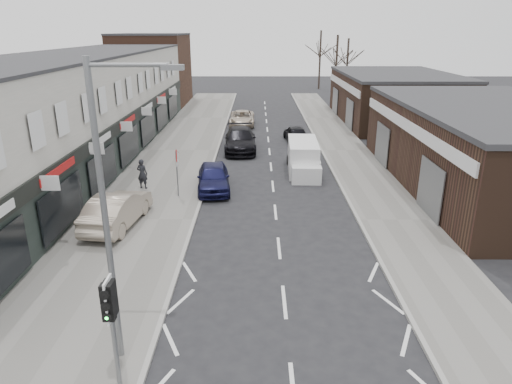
{
  "coord_description": "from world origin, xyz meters",
  "views": [
    {
      "loc": [
        -0.92,
        -11.23,
        8.67
      ],
      "look_at": [
        -0.97,
        5.72,
        2.6
      ],
      "focal_mm": 32.0,
      "sensor_mm": 36.0,
      "label": 1
    }
  ],
  "objects_px": {
    "parked_car_right_a": "(305,158)",
    "pedestrian": "(142,174)",
    "white_van": "(303,158)",
    "street_lamp": "(111,204)",
    "traffic_light": "(110,309)",
    "sedan_on_pavement": "(117,209)",
    "parked_car_left_c": "(242,118)",
    "parked_car_right_b": "(296,133)",
    "warning_sign": "(177,159)",
    "parked_car_left_b": "(240,140)",
    "parked_car_left_a": "(213,177)"
  },
  "relations": [
    {
      "from": "parked_car_left_c",
      "to": "white_van",
      "type": "bearing_deg",
      "value": -73.95
    },
    {
      "from": "street_lamp",
      "to": "sedan_on_pavement",
      "type": "height_order",
      "value": "street_lamp"
    },
    {
      "from": "street_lamp",
      "to": "pedestrian",
      "type": "bearing_deg",
      "value": 101.56
    },
    {
      "from": "sedan_on_pavement",
      "to": "parked_car_right_a",
      "type": "height_order",
      "value": "sedan_on_pavement"
    },
    {
      "from": "traffic_light",
      "to": "sedan_on_pavement",
      "type": "bearing_deg",
      "value": 106.15
    },
    {
      "from": "traffic_light",
      "to": "parked_car_left_c",
      "type": "distance_m",
      "value": 33.87
    },
    {
      "from": "warning_sign",
      "to": "pedestrian",
      "type": "height_order",
      "value": "warning_sign"
    },
    {
      "from": "traffic_light",
      "to": "sedan_on_pavement",
      "type": "xyz_separation_m",
      "value": [
        -2.93,
        10.11,
        -1.51
      ]
    },
    {
      "from": "warning_sign",
      "to": "white_van",
      "type": "bearing_deg",
      "value": 34.05
    },
    {
      "from": "white_van",
      "to": "parked_car_right_a",
      "type": "relative_size",
      "value": 1.19
    },
    {
      "from": "white_van",
      "to": "parked_car_left_c",
      "type": "xyz_separation_m",
      "value": [
        -4.37,
        14.92,
        -0.24
      ]
    },
    {
      "from": "street_lamp",
      "to": "pedestrian",
      "type": "height_order",
      "value": "street_lamp"
    },
    {
      "from": "street_lamp",
      "to": "parked_car_left_b",
      "type": "bearing_deg",
      "value": 84.26
    },
    {
      "from": "warning_sign",
      "to": "pedestrian",
      "type": "xyz_separation_m",
      "value": [
        -2.25,
        1.28,
        -1.22
      ]
    },
    {
      "from": "parked_car_right_a",
      "to": "pedestrian",
      "type": "bearing_deg",
      "value": 23.42
    },
    {
      "from": "sedan_on_pavement",
      "to": "parked_car_right_b",
      "type": "relative_size",
      "value": 1.21
    },
    {
      "from": "street_lamp",
      "to": "white_van",
      "type": "height_order",
      "value": "street_lamp"
    },
    {
      "from": "traffic_light",
      "to": "parked_car_right_b",
      "type": "height_order",
      "value": "traffic_light"
    },
    {
      "from": "white_van",
      "to": "parked_car_right_a",
      "type": "height_order",
      "value": "white_van"
    },
    {
      "from": "parked_car_right_a",
      "to": "parked_car_left_a",
      "type": "bearing_deg",
      "value": 36.55
    },
    {
      "from": "pedestrian",
      "to": "parked_car_left_b",
      "type": "height_order",
      "value": "pedestrian"
    },
    {
      "from": "white_van",
      "to": "sedan_on_pavement",
      "type": "bearing_deg",
      "value": -134.62
    },
    {
      "from": "white_van",
      "to": "street_lamp",
      "type": "bearing_deg",
      "value": -108.06
    },
    {
      "from": "parked_car_right_a",
      "to": "white_van",
      "type": "bearing_deg",
      "value": 74.15
    },
    {
      "from": "white_van",
      "to": "parked_car_left_c",
      "type": "height_order",
      "value": "white_van"
    },
    {
      "from": "sedan_on_pavement",
      "to": "parked_car_left_a",
      "type": "xyz_separation_m",
      "value": [
        3.93,
        5.22,
        -0.15
      ]
    },
    {
      "from": "street_lamp",
      "to": "parked_car_left_c",
      "type": "distance_m",
      "value": 32.86
    },
    {
      "from": "white_van",
      "to": "traffic_light",
      "type": "bearing_deg",
      "value": -106.51
    },
    {
      "from": "pedestrian",
      "to": "parked_car_right_a",
      "type": "distance_m",
      "value": 10.52
    },
    {
      "from": "parked_car_left_a",
      "to": "parked_car_left_b",
      "type": "relative_size",
      "value": 0.78
    },
    {
      "from": "street_lamp",
      "to": "parked_car_right_b",
      "type": "distance_m",
      "value": 27.24
    },
    {
      "from": "street_lamp",
      "to": "parked_car_left_b",
      "type": "height_order",
      "value": "street_lamp"
    },
    {
      "from": "parked_car_left_b",
      "to": "parked_car_right_a",
      "type": "distance_m",
      "value": 6.47
    },
    {
      "from": "sedan_on_pavement",
      "to": "parked_car_left_b",
      "type": "height_order",
      "value": "sedan_on_pavement"
    },
    {
      "from": "sedan_on_pavement",
      "to": "parked_car_left_c",
      "type": "relative_size",
      "value": 0.96
    },
    {
      "from": "parked_car_left_a",
      "to": "white_van",
      "type": "bearing_deg",
      "value": 27.48
    },
    {
      "from": "street_lamp",
      "to": "sedan_on_pavement",
      "type": "distance_m",
      "value": 10.04
    },
    {
      "from": "warning_sign",
      "to": "sedan_on_pavement",
      "type": "distance_m",
      "value": 4.65
    },
    {
      "from": "warning_sign",
      "to": "parked_car_left_a",
      "type": "distance_m",
      "value": 2.63
    },
    {
      "from": "parked_car_right_a",
      "to": "parked_car_right_b",
      "type": "bearing_deg",
      "value": -90.68
    },
    {
      "from": "traffic_light",
      "to": "white_van",
      "type": "distance_m",
      "value": 19.96
    },
    {
      "from": "warning_sign",
      "to": "parked_car_right_b",
      "type": "distance_m",
      "value": 15.28
    },
    {
      "from": "traffic_light",
      "to": "parked_car_right_a",
      "type": "xyz_separation_m",
      "value": [
        6.6,
        19.59,
        -1.7
      ]
    },
    {
      "from": "parked_car_left_a",
      "to": "parked_car_right_b",
      "type": "height_order",
      "value": "parked_car_left_a"
    },
    {
      "from": "pedestrian",
      "to": "parked_car_left_c",
      "type": "bearing_deg",
      "value": -90.75
    },
    {
      "from": "parked_car_left_c",
      "to": "parked_car_right_b",
      "type": "distance_m",
      "value": 7.91
    },
    {
      "from": "parked_car_left_a",
      "to": "parked_car_right_b",
      "type": "bearing_deg",
      "value": 59.35
    },
    {
      "from": "parked_car_left_c",
      "to": "parked_car_right_b",
      "type": "height_order",
      "value": "parked_car_left_c"
    },
    {
      "from": "traffic_light",
      "to": "parked_car_left_b",
      "type": "distance_m",
      "value": 24.48
    },
    {
      "from": "pedestrian",
      "to": "parked_car_right_a",
      "type": "bearing_deg",
      "value": -141.4
    }
  ]
}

